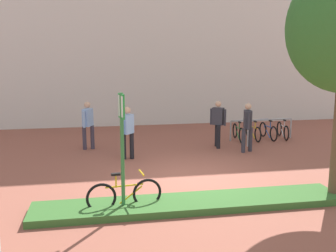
% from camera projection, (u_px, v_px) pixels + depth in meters
% --- Properties ---
extents(ground_plane, '(60.00, 60.00, 0.00)m').
position_uv_depth(ground_plane, '(192.00, 177.00, 10.88)').
color(ground_plane, brown).
extents(building_facade, '(28.00, 1.20, 10.00)m').
position_uv_depth(building_facade, '(149.00, 19.00, 18.60)').
color(building_facade, silver).
rests_on(building_facade, ground).
extents(planter_strip, '(7.00, 1.10, 0.16)m').
position_uv_depth(planter_strip, '(191.00, 203.00, 8.77)').
color(planter_strip, '#336028').
rests_on(planter_strip, ground).
extents(parking_sign_post, '(0.12, 0.36, 2.60)m').
position_uv_depth(parking_sign_post, '(122.00, 136.00, 8.22)').
color(parking_sign_post, '#2D7238').
rests_on(parking_sign_post, ground).
extents(bike_at_sign, '(1.67, 0.42, 0.86)m').
position_uv_depth(bike_at_sign, '(125.00, 195.00, 8.57)').
color(bike_at_sign, black).
rests_on(bike_at_sign, ground).
extents(bike_rack_cluster, '(2.66, 1.64, 0.83)m').
position_uv_depth(bike_rack_cluster, '(261.00, 131.00, 15.69)').
color(bike_rack_cluster, '#99999E').
rests_on(bike_rack_cluster, ground).
extents(bollard_steel, '(0.16, 0.16, 0.90)m').
position_uv_depth(bollard_steel, '(249.00, 135.00, 14.45)').
color(bollard_steel, '#ADADB2').
rests_on(bollard_steel, ground).
extents(person_suited_dark, '(0.50, 0.50, 1.72)m').
position_uv_depth(person_suited_dark, '(218.00, 121.00, 14.22)').
color(person_suited_dark, black).
rests_on(person_suited_dark, ground).
extents(person_shirt_blue, '(0.45, 0.48, 1.72)m').
position_uv_depth(person_shirt_blue, '(128.00, 129.00, 12.62)').
color(person_shirt_blue, black).
rests_on(person_shirt_blue, ground).
extents(person_shirt_white, '(0.42, 0.55, 1.72)m').
position_uv_depth(person_shirt_white, '(88.00, 122.00, 13.94)').
color(person_shirt_white, '#383342').
rests_on(person_shirt_white, ground).
extents(person_suited_navy, '(0.44, 0.60, 1.72)m').
position_uv_depth(person_suited_navy, '(248.00, 124.00, 13.54)').
color(person_suited_navy, '#2D2D38').
rests_on(person_suited_navy, ground).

